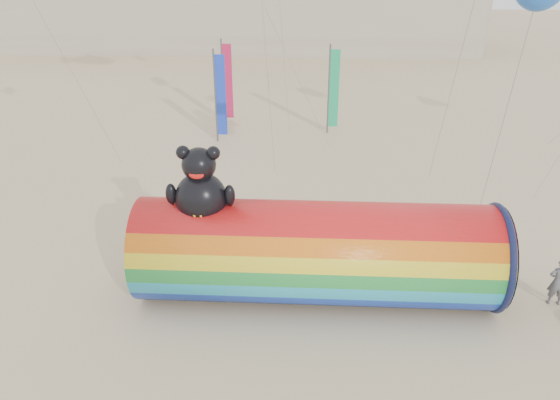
{
  "coord_description": "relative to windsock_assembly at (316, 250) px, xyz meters",
  "views": [
    {
      "loc": [
        1.42,
        -15.36,
        10.53
      ],
      "look_at": [
        0.5,
        1.5,
        2.4
      ],
      "focal_mm": 35.0,
      "sensor_mm": 36.0,
      "label": 1
    }
  ],
  "objects": [
    {
      "name": "ground",
      "position": [
        -1.75,
        0.62,
        -1.72
      ],
      "size": [
        160.0,
        160.0,
        0.0
      ],
      "primitive_type": "plane",
      "color": "#CCB58C",
      "rests_on": "ground"
    },
    {
      "name": "windsock_assembly",
      "position": [
        0.0,
        0.0,
        0.0
      ],
      "size": [
        11.22,
        3.42,
        5.17
      ],
      "color": "red",
      "rests_on": "ground"
    },
    {
      "name": "kite_handler",
      "position": [
        7.59,
        -0.03,
        -0.9
      ],
      "size": [
        0.63,
        0.44,
        1.64
      ],
      "primitive_type": "imported",
      "rotation": [
        0.0,
        0.0,
        3.06
      ],
      "color": "slate",
      "rests_on": "ground"
    },
    {
      "name": "festival_banners",
      "position": [
        -3.22,
        16.43,
        0.92
      ],
      "size": [
        7.03,
        3.35,
        5.2
      ],
      "color": "#59595E",
      "rests_on": "ground"
    }
  ]
}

